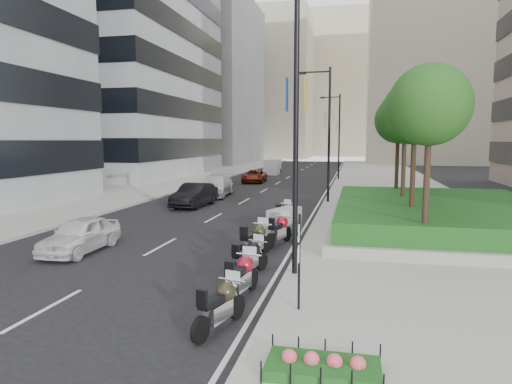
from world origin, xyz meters
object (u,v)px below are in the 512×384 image
(lamp_post_2, at_px, (338,132))
(parking_sign, at_px, (299,257))
(delivery_van, at_px, (272,167))
(car_b, at_px, (194,195))
(motorcycle_1, at_px, (242,277))
(motorcycle_6, at_px, (284,214))
(car_d, at_px, (254,176))
(motorcycle_2, at_px, (249,258))
(motorcycle_4, at_px, (280,230))
(motorcycle_3, at_px, (255,241))
(car_a, at_px, (80,235))
(motorcycle_0, at_px, (221,306))
(motorcycle_5, at_px, (284,221))
(lamp_post_0, at_px, (291,113))
(car_c, at_px, (215,186))
(lamp_post_1, at_px, (327,128))

(lamp_post_2, bearing_deg, parking_sign, -89.01)
(lamp_post_2, bearing_deg, delivery_van, 137.61)
(lamp_post_2, relative_size, parking_sign, 3.60)
(car_b, bearing_deg, motorcycle_1, -62.54)
(motorcycle_6, xyz_separation_m, car_d, (-6.51, 22.40, 0.07))
(motorcycle_2, distance_m, car_b, 15.45)
(motorcycle_4, relative_size, delivery_van, 0.50)
(motorcycle_3, distance_m, car_a, 6.72)
(motorcycle_1, height_order, delivery_van, delivery_van)
(motorcycle_0, distance_m, motorcycle_5, 10.80)
(lamp_post_0, distance_m, motorcycle_0, 6.26)
(car_b, bearing_deg, motorcycle_0, -64.96)
(lamp_post_0, height_order, motorcycle_0, lamp_post_0)
(motorcycle_1, bearing_deg, lamp_post_0, -15.89)
(delivery_van, bearing_deg, car_a, -92.33)
(motorcycle_3, xyz_separation_m, motorcycle_5, (0.38, 4.44, -0.05))
(motorcycle_1, height_order, motorcycle_6, motorcycle_1)
(car_c, bearing_deg, motorcycle_5, -64.50)
(lamp_post_1, bearing_deg, lamp_post_2, 90.00)
(parking_sign, distance_m, delivery_van, 46.45)
(car_a, bearing_deg, car_d, 89.28)
(motorcycle_1, bearing_deg, car_a, 72.49)
(motorcycle_6, bearing_deg, motorcycle_1, -164.72)
(motorcycle_6, distance_m, delivery_van, 34.59)
(motorcycle_3, height_order, motorcycle_5, motorcycle_3)
(motorcycle_2, relative_size, motorcycle_5, 0.95)
(motorcycle_0, xyz_separation_m, delivery_van, (-7.34, 46.80, 0.31))
(lamp_post_0, relative_size, motorcycle_6, 4.28)
(lamp_post_2, relative_size, motorcycle_3, 3.90)
(motorcycle_4, distance_m, car_c, 16.82)
(motorcycle_0, bearing_deg, motorcycle_6, 18.47)
(motorcycle_1, bearing_deg, motorcycle_3, 16.82)
(lamp_post_0, xyz_separation_m, car_d, (-8.05, 31.04, -4.43))
(lamp_post_1, bearing_deg, parking_sign, -88.12)
(motorcycle_0, distance_m, car_b, 19.42)
(lamp_post_2, bearing_deg, motorcycle_0, -91.39)
(parking_sign, xyz_separation_m, motorcycle_4, (-1.70, 7.36, -0.85))
(lamp_post_1, bearing_deg, motorcycle_2, -94.29)
(car_a, distance_m, delivery_van, 41.04)
(motorcycle_5, bearing_deg, lamp_post_1, 14.47)
(motorcycle_0, xyz_separation_m, motorcycle_3, (-0.61, 6.36, 0.07))
(car_a, bearing_deg, motorcycle_1, -27.03)
(lamp_post_0, height_order, parking_sign, lamp_post_0)
(motorcycle_2, height_order, delivery_van, delivery_van)
(delivery_van, bearing_deg, parking_sign, -81.26)
(lamp_post_2, relative_size, car_c, 1.64)
(motorcycle_1, relative_size, car_a, 0.56)
(parking_sign, relative_size, motorcycle_0, 1.22)
(motorcycle_3, bearing_deg, car_a, 111.87)
(car_b, xyz_separation_m, car_c, (-0.39, 5.62, 0.05))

